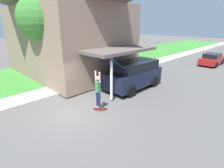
# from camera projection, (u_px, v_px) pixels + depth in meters

# --- Properties ---
(ground_plane) EXTENTS (120.00, 120.00, 0.00)m
(ground_plane) POSITION_uv_depth(u_px,v_px,m) (77.00, 110.00, 9.83)
(ground_plane) COLOR #54514F
(lawn) EXTENTS (10.00, 80.00, 0.08)m
(lawn) POSITION_uv_depth(u_px,v_px,m) (81.00, 67.00, 19.16)
(lawn) COLOR #387F2D
(lawn) RESTS_ON ground_plane
(sidewalk) EXTENTS (1.80, 80.00, 0.10)m
(sidewalk) POSITION_uv_depth(u_px,v_px,m) (109.00, 75.00, 16.22)
(sidewalk) COLOR #ADA89E
(sidewalk) RESTS_ON ground_plane
(house) EXTENTS (13.74, 8.27, 9.04)m
(house) POSITION_uv_depth(u_px,v_px,m) (66.00, 21.00, 15.72)
(house) COLOR #89705B
(house) RESTS_ON lawn
(lawn_tree_near) EXTENTS (3.21, 3.21, 6.48)m
(lawn_tree_near) POSITION_uv_depth(u_px,v_px,m) (41.00, 19.00, 12.12)
(lawn_tree_near) COLOR brown
(lawn_tree_near) RESTS_ON lawn
(suv_parked) EXTENTS (2.06, 5.26, 2.70)m
(suv_parked) POSITION_uv_depth(u_px,v_px,m) (134.00, 74.00, 12.74)
(suv_parked) COLOR black
(suv_parked) RESTS_ON ground_plane
(car_down_street) EXTENTS (1.87, 4.04, 1.33)m
(car_down_street) POSITION_uv_depth(u_px,v_px,m) (212.00, 59.00, 20.17)
(car_down_street) COLOR maroon
(car_down_street) RESTS_ON ground_plane
(skateboarder) EXTENTS (0.41, 0.23, 1.95)m
(skateboarder) POSITION_uv_depth(u_px,v_px,m) (98.00, 89.00, 9.27)
(skateboarder) COLOR #192347
(skateboarder) RESTS_ON ground_plane
(skateboard) EXTENTS (0.40, 0.72, 0.34)m
(skateboard) POSITION_uv_depth(u_px,v_px,m) (100.00, 109.00, 9.62)
(skateboard) COLOR #B73D23
(skateboard) RESTS_ON ground_plane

